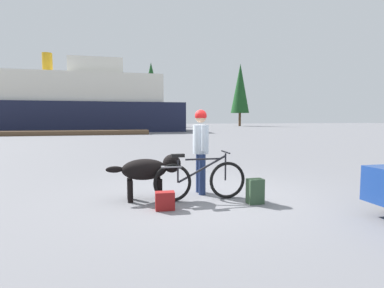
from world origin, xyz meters
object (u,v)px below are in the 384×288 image
object	(u,v)px
person_cyclist	(201,144)
backpack	(255,191)
ferry_boat	(77,104)
bicycle	(200,180)
sailboat_moored	(122,127)
handbag_pannier	(165,201)
dog	(149,170)

from	to	relation	value
person_cyclist	backpack	distance (m)	1.45
backpack	ferry_boat	distance (m)	34.06
bicycle	sailboat_moored	size ratio (longest dim) A/B	0.22
handbag_pannier	sailboat_moored	xyz separation A→B (m)	(-0.33, 33.25, 0.33)
handbag_pannier	sailboat_moored	bearing A→B (deg)	90.58
handbag_pannier	sailboat_moored	distance (m)	33.25
person_cyclist	dog	xyz separation A→B (m)	(-1.06, -0.23, -0.45)
ferry_boat	sailboat_moored	bearing A→B (deg)	0.73
person_cyclist	ferry_boat	xyz separation A→B (m)	(-6.31, 32.24, 2.14)
sailboat_moored	person_cyclist	bearing A→B (deg)	-87.86
person_cyclist	dog	distance (m)	1.18
bicycle	person_cyclist	xyz separation A→B (m)	(0.15, 0.50, 0.64)
ferry_boat	sailboat_moored	xyz separation A→B (m)	(5.10, 0.06, -2.68)
bicycle	sailboat_moored	xyz separation A→B (m)	(-1.06, 32.80, 0.10)
ferry_boat	dog	bearing A→B (deg)	-80.82
bicycle	person_cyclist	distance (m)	0.82
handbag_pannier	ferry_boat	size ratio (longest dim) A/B	0.01
bicycle	handbag_pannier	xyz separation A→B (m)	(-0.72, -0.45, -0.23)
sailboat_moored	dog	bearing A→B (deg)	-89.74
backpack	handbag_pannier	xyz separation A→B (m)	(-1.63, 0.00, -0.07)
bicycle	ferry_boat	size ratio (longest dim) A/B	0.07
bicycle	dog	size ratio (longest dim) A/B	1.27
ferry_boat	person_cyclist	bearing A→B (deg)	-78.93
bicycle	backpack	size ratio (longest dim) A/B	3.94
person_cyclist	handbag_pannier	bearing A→B (deg)	-132.81
bicycle	handbag_pannier	distance (m)	0.88
dog	handbag_pannier	xyz separation A→B (m)	(0.19, -0.71, -0.41)
bicycle	backpack	world-z (taller)	bicycle
person_cyclist	sailboat_moored	xyz separation A→B (m)	(-1.21, 32.30, -0.54)
dog	handbag_pannier	world-z (taller)	dog
ferry_boat	sailboat_moored	distance (m)	5.76
backpack	ferry_boat	size ratio (longest dim) A/B	0.02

